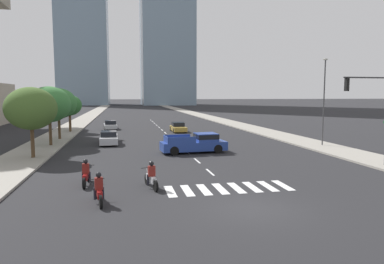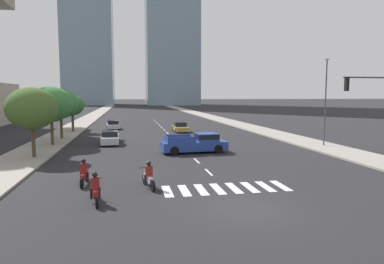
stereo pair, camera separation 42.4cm
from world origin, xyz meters
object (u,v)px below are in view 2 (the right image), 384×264
(motorcycle_third, at_px, (149,177))
(street_tree_fifth, at_px, (72,106))
(traffic_signal_near, at_px, (373,103))
(street_tree_fourth, at_px, (72,105))
(motorcycle_lead, at_px, (95,191))
(sedan_silver_0, at_px, (110,138))
(motorcycle_trailing, at_px, (84,174))
(pickup_truck, at_px, (197,143))
(sedan_silver_2, at_px, (113,125))
(street_lamp_east, at_px, (326,96))
(street_tree_second, at_px, (51,104))
(sedan_gold_1, at_px, (180,127))
(street_tree_nearest, at_px, (32,108))
(street_tree_third, at_px, (61,103))

(motorcycle_third, relative_size, street_tree_fifth, 0.47)
(traffic_signal_near, distance_m, street_tree_fourth, 36.39)
(motorcycle_lead, height_order, sedan_silver_0, motorcycle_lead)
(motorcycle_lead, distance_m, motorcycle_trailing, 3.63)
(sedan_silver_0, bearing_deg, pickup_truck, -133.71)
(sedan_silver_2, distance_m, street_lamp_east, 30.44)
(street_lamp_east, distance_m, street_tree_fifth, 31.81)
(street_tree_second, bearing_deg, sedan_gold_1, 37.85)
(street_tree_second, height_order, street_tree_fifth, street_tree_second)
(pickup_truck, relative_size, sedan_gold_1, 1.32)
(street_tree_nearest, xyz_separation_m, street_tree_second, (0.00, 6.88, 0.13))
(motorcycle_lead, relative_size, street_tree_fourth, 0.46)
(motorcycle_trailing, relative_size, street_tree_fifth, 0.48)
(motorcycle_third, bearing_deg, sedan_gold_1, -24.40)
(motorcycle_third, bearing_deg, sedan_silver_2, -7.03)
(motorcycle_lead, height_order, street_tree_fifth, street_tree_fifth)
(traffic_signal_near, distance_m, street_tree_nearest, 24.84)
(street_tree_third, relative_size, street_tree_fifth, 1.23)
(motorcycle_trailing, xyz_separation_m, motorcycle_third, (3.49, -1.34, 0.00))
(motorcycle_third, bearing_deg, pickup_truck, -36.37)
(motorcycle_lead, bearing_deg, street_tree_third, 4.27)
(street_tree_fourth, height_order, street_tree_fifth, street_tree_fourth)
(pickup_truck, distance_m, street_tree_third, 17.57)
(street_tree_third, bearing_deg, street_lamp_east, -21.20)
(sedan_silver_0, xyz_separation_m, street_tree_fifth, (-5.48, 12.51, 2.87))
(traffic_signal_near, bearing_deg, sedan_gold_1, -70.50)
(street_lamp_east, height_order, street_tree_second, street_lamp_east)
(street_tree_fourth, bearing_deg, motorcycle_lead, -79.88)
(pickup_truck, height_order, street_lamp_east, street_lamp_east)
(sedan_silver_0, distance_m, street_tree_nearest, 9.94)
(motorcycle_third, xyz_separation_m, street_tree_second, (-8.35, 17.18, 3.51))
(street_lamp_east, relative_size, street_tree_nearest, 1.52)
(sedan_gold_1, xyz_separation_m, street_tree_third, (-14.31, -6.21, 3.48))
(sedan_silver_0, bearing_deg, street_tree_fourth, 22.54)
(motorcycle_third, bearing_deg, sedan_silver_0, -3.39)
(motorcycle_trailing, relative_size, street_tree_fourth, 0.45)
(street_lamp_east, bearing_deg, traffic_signal_near, -103.95)
(traffic_signal_near, bearing_deg, sedan_silver_0, -40.81)
(street_tree_nearest, bearing_deg, sedan_gold_1, 51.52)
(motorcycle_trailing, height_order, street_lamp_east, street_lamp_east)
(street_lamp_east, distance_m, street_tree_third, 27.82)
(motorcycle_lead, bearing_deg, street_lamp_east, -63.94)
(street_lamp_east, relative_size, street_tree_second, 1.47)
(motorcycle_lead, bearing_deg, sedan_gold_1, -24.77)
(motorcycle_lead, xyz_separation_m, motorcycle_trailing, (-0.90, 3.51, 0.00))
(street_tree_third, xyz_separation_m, street_tree_fifth, (0.00, 8.32, -0.58))
(traffic_signal_near, bearing_deg, pickup_truck, -39.86)
(sedan_silver_0, bearing_deg, street_tree_second, 95.73)
(motorcycle_trailing, relative_size, street_tree_second, 0.39)
(sedan_silver_0, xyz_separation_m, traffic_signal_near, (18.04, -15.58, 3.84))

